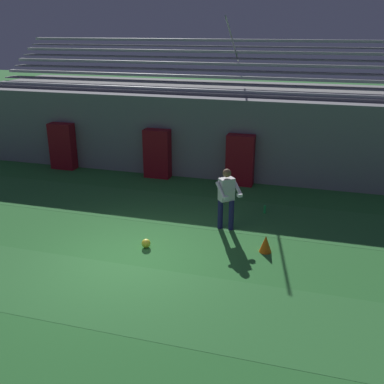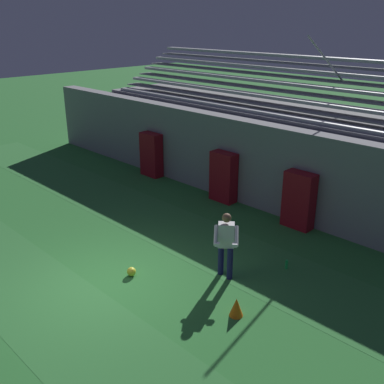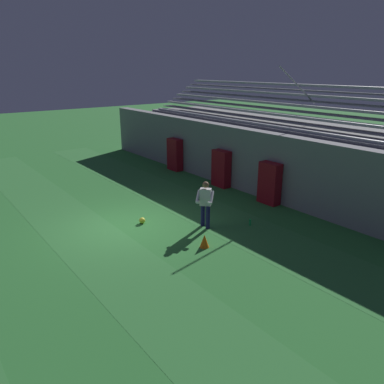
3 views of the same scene
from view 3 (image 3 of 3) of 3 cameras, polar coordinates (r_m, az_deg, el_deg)
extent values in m
plane|color=#2D7533|center=(13.46, -10.53, -5.26)|extent=(80.00, 80.00, 0.00)
cube|color=#337A38|center=(12.97, -15.88, -6.61)|extent=(28.00, 2.32, 0.01)
cube|color=#337A38|center=(15.09, 0.59, -2.28)|extent=(28.00, 2.32, 0.01)
cube|color=gray|center=(16.77, 9.30, 4.60)|extent=(24.00, 0.60, 2.80)
cube|color=maroon|center=(17.55, 4.47, 3.57)|extent=(0.92, 0.44, 1.72)
cube|color=maroon|center=(15.57, 11.74, 1.31)|extent=(0.92, 0.44, 1.72)
cube|color=maroon|center=(20.42, -2.63, 5.72)|extent=(0.92, 0.44, 1.72)
cube|color=gray|center=(18.51, 14.35, 5.72)|extent=(18.00, 3.90, 2.90)
cube|color=#B7B7BC|center=(17.03, 11.34, 10.01)|extent=(17.10, 0.36, 0.10)
cube|color=gray|center=(16.91, 10.83, 9.19)|extent=(17.10, 0.60, 0.04)
cube|color=#B7B7BC|center=(17.51, 12.97, 11.44)|extent=(17.10, 0.36, 0.10)
cube|color=gray|center=(17.38, 12.49, 10.66)|extent=(17.10, 0.60, 0.04)
cube|color=#B7B7BC|center=(18.01, 14.53, 12.79)|extent=(17.10, 0.36, 0.10)
cube|color=gray|center=(17.87, 14.06, 12.05)|extent=(17.10, 0.60, 0.04)
cube|color=#B7B7BC|center=(18.53, 16.02, 14.06)|extent=(17.10, 0.36, 0.10)
cube|color=gray|center=(18.39, 15.57, 13.35)|extent=(17.10, 0.60, 0.04)
cube|color=#B7B7BC|center=(19.07, 17.44, 15.25)|extent=(17.10, 0.36, 0.10)
cube|color=gray|center=(18.92, 17.01, 14.57)|extent=(17.10, 0.60, 0.04)
cylinder|color=#B7B7BC|center=(17.39, 15.85, 15.32)|extent=(0.06, 2.63, 1.65)
cylinder|color=#19194C|center=(12.98, 2.44, -3.89)|extent=(0.20, 0.20, 0.82)
cylinder|color=#19194C|center=(13.20, 1.65, -3.50)|extent=(0.20, 0.20, 0.82)
cube|color=silver|center=(12.84, 2.08, -0.76)|extent=(0.45, 0.43, 0.60)
sphere|color=brown|center=(12.70, 2.10, 1.12)|extent=(0.22, 0.22, 0.22)
cylinder|color=silver|center=(12.66, 3.04, -0.82)|extent=(0.38, 0.42, 0.37)
cylinder|color=silver|center=(12.74, 0.91, -0.67)|extent=(0.38, 0.42, 0.37)
cube|color=silver|center=(12.52, 2.70, -1.67)|extent=(0.16, 0.16, 0.08)
cube|color=silver|center=(12.59, 0.90, -1.53)|extent=(0.16, 0.16, 0.08)
sphere|color=yellow|center=(13.61, -7.60, -4.33)|extent=(0.22, 0.22, 0.22)
cone|color=orange|center=(11.74, 1.91, -7.46)|extent=(0.30, 0.30, 0.42)
cylinder|color=green|center=(13.48, 8.84, -4.57)|extent=(0.07, 0.07, 0.24)
camera|label=1|loc=(7.75, -60.72, 7.31)|focal=42.00mm
camera|label=2|loc=(3.30, -32.04, 25.59)|focal=42.00mm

